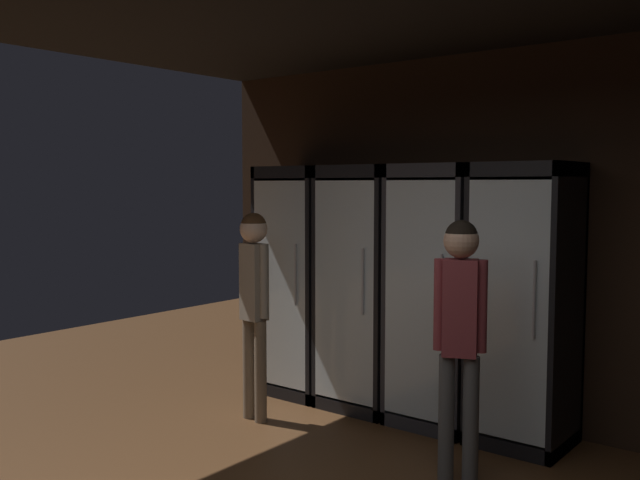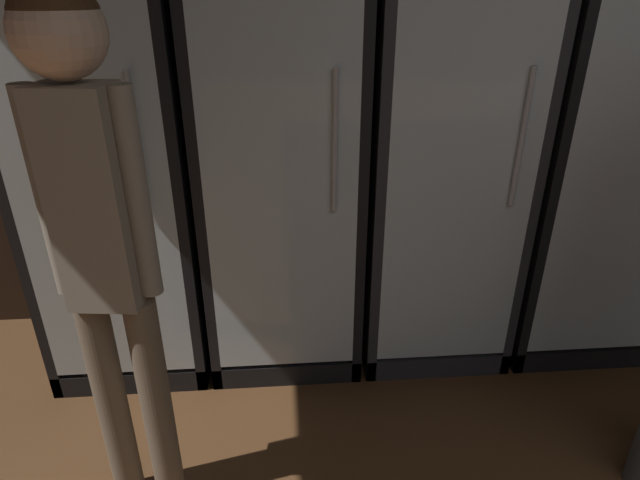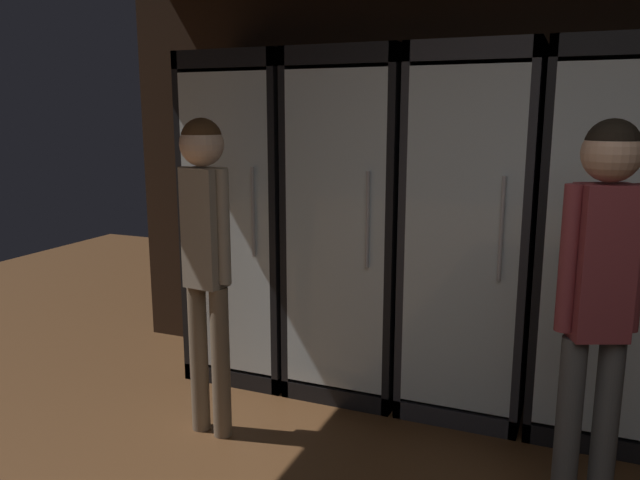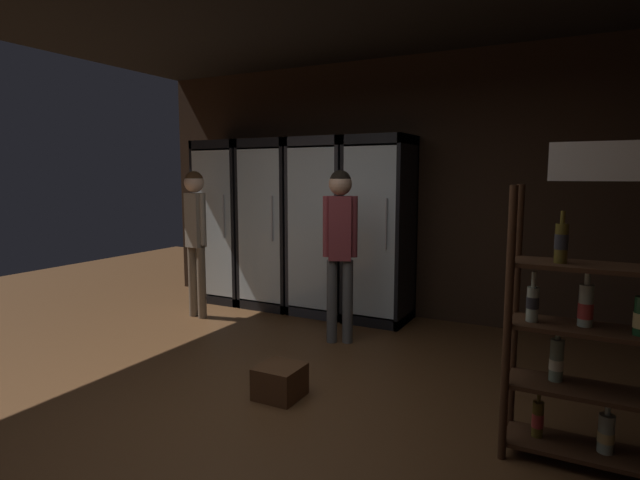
% 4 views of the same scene
% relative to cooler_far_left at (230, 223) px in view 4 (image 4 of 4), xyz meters
% --- Properties ---
extents(ground_plane, '(12.00, 12.00, 0.00)m').
position_rel_cooler_far_left_xyz_m(ground_plane, '(1.97, -2.72, -0.96)').
color(ground_plane, '#51331C').
extents(wall_back, '(6.00, 0.06, 2.80)m').
position_rel_cooler_far_left_xyz_m(wall_back, '(1.97, 0.31, 0.44)').
color(wall_back, black).
rests_on(wall_back, ground).
extents(cooler_far_left, '(0.64, 0.62, 1.96)m').
position_rel_cooler_far_left_xyz_m(cooler_far_left, '(0.00, 0.00, 0.00)').
color(cooler_far_left, black).
rests_on(cooler_far_left, ground).
extents(cooler_left, '(0.64, 0.62, 1.96)m').
position_rel_cooler_far_left_xyz_m(cooler_left, '(0.67, 0.00, -0.00)').
color(cooler_left, black).
rests_on(cooler_left, ground).
extents(cooler_center, '(0.64, 0.62, 1.96)m').
position_rel_cooler_far_left_xyz_m(cooler_center, '(1.33, 0.00, 0.00)').
color(cooler_center, '#2B2B30').
rests_on(cooler_center, ground).
extents(cooler_right, '(0.64, 0.62, 1.96)m').
position_rel_cooler_far_left_xyz_m(cooler_right, '(2.00, -0.00, 0.00)').
color(cooler_right, black).
rests_on(cooler_right, ground).
extents(shopper_near, '(0.29, 0.21, 1.59)m').
position_rel_cooler_far_left_xyz_m(shopper_near, '(0.19, -0.84, 0.06)').
color(shopper_near, '#72604C').
rests_on(shopper_near, ground).
extents(shopper_far, '(0.30, 0.21, 1.60)m').
position_rel_cooler_far_left_xyz_m(shopper_far, '(1.94, -0.89, 0.05)').
color(shopper_far, '#4C4C4C').
rests_on(shopper_far, ground).
extents(wine_rack_wall, '(1.01, 0.34, 1.72)m').
position_rel_cooler_far_left_xyz_m(wine_rack_wall, '(4.07, -2.11, -0.28)').
color(wine_rack_wall, '#3D2314').
rests_on(wine_rack_wall, ground).
extents(wine_crate_floor, '(0.30, 0.30, 0.23)m').
position_rel_cooler_far_left_xyz_m(wine_crate_floor, '(2.09, -2.17, -0.85)').
color(wine_crate_floor, '#4C2D19').
rests_on(wine_crate_floor, ground).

